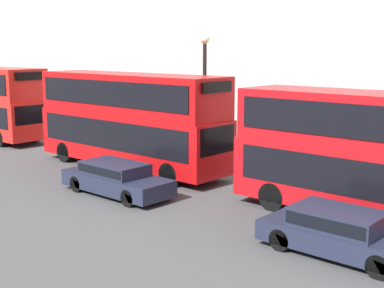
% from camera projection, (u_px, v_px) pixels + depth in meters
% --- Properties ---
extents(bus_second_in_queue, '(2.59, 10.42, 4.45)m').
position_uv_depth(bus_second_in_queue, '(130.00, 117.00, 24.74)').
color(bus_second_in_queue, '#B20C0F').
rests_on(bus_second_in_queue, ground).
extents(car_dark_sedan, '(1.76, 4.43, 1.29)m').
position_uv_depth(car_dark_sedan, '(339.00, 231.00, 14.60)').
color(car_dark_sedan, '#1E2338').
rests_on(car_dark_sedan, ground).
extents(car_hatchback, '(1.76, 4.76, 1.26)m').
position_uv_depth(car_hatchback, '(116.00, 178.00, 20.65)').
color(car_hatchback, '#1E2338').
rests_on(car_hatchback, ground).
extents(street_lamp, '(0.44, 0.44, 6.22)m').
position_uv_depth(street_lamp, '(205.00, 87.00, 24.13)').
color(street_lamp, black).
rests_on(street_lamp, ground).
extents(pedestrian, '(0.36, 0.36, 1.60)m').
position_uv_depth(pedestrian, '(149.00, 142.00, 28.05)').
color(pedestrian, '#26262D').
rests_on(pedestrian, ground).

